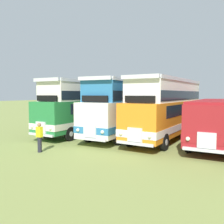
{
  "coord_description": "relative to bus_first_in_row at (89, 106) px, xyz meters",
  "views": [
    {
      "loc": [
        1.92,
        -17.2,
        3.41
      ],
      "look_at": [
        -8.56,
        0.89,
        1.8
      ],
      "focal_mm": 38.05,
      "sensor_mm": 36.0,
      "label": 1
    }
  ],
  "objects": [
    {
      "name": "bus_first_in_row",
      "position": [
        0.0,
        0.0,
        0.0
      ],
      "size": [
        2.74,
        10.86,
        4.52
      ],
      "color": "#237538",
      "rests_on": "ground"
    },
    {
      "name": "bus_fourth_in_row",
      "position": [
        10.34,
        0.25,
        -0.61
      ],
      "size": [
        2.85,
        9.79,
        2.99
      ],
      "color": "maroon",
      "rests_on": "ground"
    },
    {
      "name": "bus_third_in_row",
      "position": [
        6.89,
        0.65,
        0.0
      ],
      "size": [
        2.87,
        11.03,
        4.52
      ],
      "color": "orange",
      "rests_on": "ground"
    },
    {
      "name": "marshal_person",
      "position": [
        1.75,
        -7.33,
        -1.47
      ],
      "size": [
        0.36,
        0.24,
        1.73
      ],
      "color": "#23232D",
      "rests_on": "ground"
    },
    {
      "name": "bus_second_in_row",
      "position": [
        3.44,
        0.2,
        -0.0
      ],
      "size": [
        3.1,
        10.49,
        4.52
      ],
      "color": "silver",
      "rests_on": "ground"
    },
    {
      "name": "ground_plane",
      "position": [
        10.34,
        0.18,
        -2.36
      ],
      "size": [
        200.0,
        200.0,
        0.0
      ],
      "primitive_type": "plane",
      "color": "olive"
    }
  ]
}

